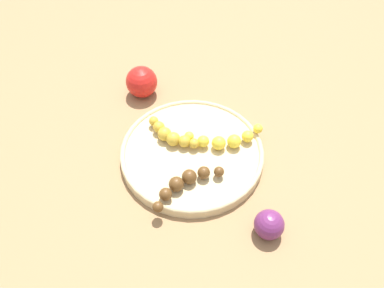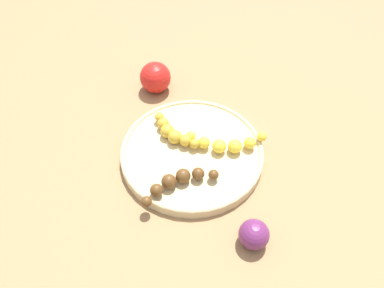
% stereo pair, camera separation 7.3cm
% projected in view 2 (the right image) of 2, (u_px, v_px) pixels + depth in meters
% --- Properties ---
extents(ground_plane, '(2.40, 2.40, 0.00)m').
position_uv_depth(ground_plane, '(192.00, 156.00, 0.76)').
color(ground_plane, '#936D47').
extents(fruit_bowl, '(0.29, 0.29, 0.02)m').
position_uv_depth(fruit_bowl, '(192.00, 152.00, 0.75)').
color(fruit_bowl, '#D1B784').
rests_on(fruit_bowl, ground_plane).
extents(banana_yellow, '(0.12, 0.12, 0.03)m').
position_uv_depth(banana_yellow, '(227.00, 143.00, 0.74)').
color(banana_yellow, yellow).
rests_on(banana_yellow, fruit_bowl).
extents(banana_spotted, '(0.04, 0.12, 0.03)m').
position_uv_depth(banana_spotted, '(173.00, 133.00, 0.76)').
color(banana_spotted, gold).
rests_on(banana_spotted, fruit_bowl).
extents(banana_overripe, '(0.14, 0.07, 0.03)m').
position_uv_depth(banana_overripe, '(177.00, 181.00, 0.68)').
color(banana_overripe, '#593819').
rests_on(banana_overripe, fruit_bowl).
extents(apple_red, '(0.07, 0.07, 0.07)m').
position_uv_depth(apple_red, '(155.00, 77.00, 0.87)').
color(apple_red, red).
rests_on(apple_red, ground_plane).
extents(plum_purple, '(0.05, 0.05, 0.05)m').
position_uv_depth(plum_purple, '(254.00, 234.00, 0.62)').
color(plum_purple, '#662659').
rests_on(plum_purple, ground_plane).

